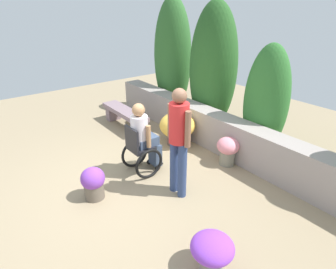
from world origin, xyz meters
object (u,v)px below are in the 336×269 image
(flower_pot_terracotta_by_wall, at_px, (212,250))
(person_in_wheelchair, at_px, (143,141))
(flower_pot_purple_near, at_px, (228,149))
(flower_pot_red_accent, at_px, (93,182))
(flower_pot_small_foreground, at_px, (177,127))
(stone_bench, at_px, (125,115))
(person_standing_companion, at_px, (179,136))

(flower_pot_terracotta_by_wall, bearing_deg, person_in_wheelchair, 166.60)
(flower_pot_terracotta_by_wall, bearing_deg, flower_pot_purple_near, 127.47)
(flower_pot_terracotta_by_wall, distance_m, flower_pot_red_accent, 2.14)
(flower_pot_purple_near, xyz_separation_m, flower_pot_small_foreground, (-1.26, -0.21, 0.07))
(flower_pot_red_accent, bearing_deg, flower_pot_terracotta_by_wall, 13.79)
(stone_bench, xyz_separation_m, flower_pot_red_accent, (2.16, -1.80, -0.02))
(person_standing_companion, bearing_deg, flower_pot_purple_near, 97.50)
(flower_pot_purple_near, bearing_deg, person_standing_companion, -84.77)
(stone_bench, bearing_deg, person_in_wheelchair, -22.68)
(person_standing_companion, distance_m, flower_pot_terracotta_by_wall, 1.68)
(flower_pot_purple_near, height_order, flower_pot_red_accent, flower_pot_purple_near)
(person_in_wheelchair, height_order, flower_pot_small_foreground, person_in_wheelchair)
(flower_pot_terracotta_by_wall, bearing_deg, stone_bench, 163.07)
(person_in_wheelchair, height_order, flower_pot_terracotta_by_wall, person_in_wheelchair)
(person_in_wheelchair, relative_size, person_standing_companion, 0.75)
(person_standing_companion, xyz_separation_m, flower_pot_purple_near, (-0.12, 1.32, -0.70))
(person_in_wheelchair, bearing_deg, flower_pot_terracotta_by_wall, -10.01)
(person_in_wheelchair, bearing_deg, stone_bench, 162.59)
(flower_pot_terracotta_by_wall, distance_m, flower_pot_small_foreground, 3.25)
(person_standing_companion, relative_size, flower_pot_terracotta_by_wall, 3.48)
(person_standing_companion, height_order, flower_pot_small_foreground, person_standing_companion)
(flower_pot_terracotta_by_wall, height_order, flower_pot_small_foreground, flower_pot_small_foreground)
(flower_pot_small_foreground, bearing_deg, stone_bench, -163.43)
(person_standing_companion, bearing_deg, flower_pot_terracotta_by_wall, -22.23)
(stone_bench, bearing_deg, flower_pot_terracotta_by_wall, -18.82)
(stone_bench, height_order, flower_pot_red_accent, flower_pot_red_accent)
(person_in_wheelchair, relative_size, flower_pot_purple_near, 2.38)
(person_standing_companion, relative_size, flower_pot_small_foreground, 2.29)
(person_in_wheelchair, distance_m, flower_pot_small_foreground, 1.32)
(flower_pot_purple_near, relative_size, flower_pot_terracotta_by_wall, 1.10)
(person_standing_companion, bearing_deg, flower_pot_small_foreground, 143.30)
(stone_bench, distance_m, person_in_wheelchair, 2.15)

